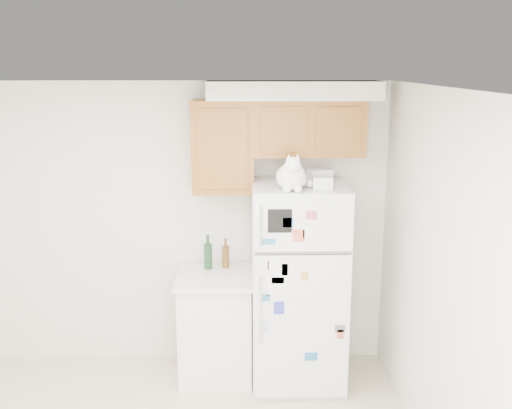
{
  "coord_description": "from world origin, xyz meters",
  "views": [
    {
      "loc": [
        0.66,
        -3.05,
        2.64
      ],
      "look_at": [
        0.76,
        1.55,
        1.55
      ],
      "focal_mm": 42.0,
      "sensor_mm": 36.0,
      "label": 1
    }
  ],
  "objects_px": {
    "storage_box_front": "(322,183)",
    "bottle_green": "(208,252)",
    "refrigerator": "(298,285)",
    "bottle_amber": "(226,253)",
    "storage_box_back": "(320,175)",
    "cat": "(292,176)",
    "base_counter": "(216,325)"
  },
  "relations": [
    {
      "from": "storage_box_front",
      "to": "bottle_green",
      "type": "xyz_separation_m",
      "value": [
        -0.91,
        0.38,
        -0.68
      ]
    },
    {
      "from": "refrigerator",
      "to": "bottle_amber",
      "type": "relative_size",
      "value": 6.54
    },
    {
      "from": "storage_box_back",
      "to": "bottle_green",
      "type": "distance_m",
      "value": 1.16
    },
    {
      "from": "storage_box_front",
      "to": "bottle_amber",
      "type": "relative_size",
      "value": 0.58
    },
    {
      "from": "cat",
      "to": "bottle_green",
      "type": "bearing_deg",
      "value": 146.61
    },
    {
      "from": "refrigerator",
      "to": "bottle_amber",
      "type": "bearing_deg",
      "value": 157.42
    },
    {
      "from": "base_counter",
      "to": "bottle_amber",
      "type": "bearing_deg",
      "value": 64.2
    },
    {
      "from": "storage_box_back",
      "to": "storage_box_front",
      "type": "relative_size",
      "value": 1.2
    },
    {
      "from": "refrigerator",
      "to": "cat",
      "type": "relative_size",
      "value": 4.02
    },
    {
      "from": "base_counter",
      "to": "storage_box_front",
      "type": "relative_size",
      "value": 6.13
    },
    {
      "from": "storage_box_front",
      "to": "bottle_amber",
      "type": "distance_m",
      "value": 1.11
    },
    {
      "from": "cat",
      "to": "bottle_green",
      "type": "height_order",
      "value": "cat"
    },
    {
      "from": "cat",
      "to": "bottle_green",
      "type": "relative_size",
      "value": 1.41
    },
    {
      "from": "cat",
      "to": "bottle_amber",
      "type": "relative_size",
      "value": 1.63
    },
    {
      "from": "storage_box_front",
      "to": "bottle_amber",
      "type": "bearing_deg",
      "value": 153.81
    },
    {
      "from": "refrigerator",
      "to": "cat",
      "type": "distance_m",
      "value": 0.99
    },
    {
      "from": "storage_box_front",
      "to": "bottle_green",
      "type": "relative_size",
      "value": 0.5
    },
    {
      "from": "refrigerator",
      "to": "cat",
      "type": "xyz_separation_m",
      "value": [
        -0.08,
        -0.22,
        0.96
      ]
    },
    {
      "from": "storage_box_front",
      "to": "refrigerator",
      "type": "bearing_deg",
      "value": 136.7
    },
    {
      "from": "base_counter",
      "to": "bottle_green",
      "type": "distance_m",
      "value": 0.63
    },
    {
      "from": "refrigerator",
      "to": "cat",
      "type": "bearing_deg",
      "value": -110.47
    },
    {
      "from": "base_counter",
      "to": "cat",
      "type": "relative_size",
      "value": 2.17
    },
    {
      "from": "base_counter",
      "to": "bottle_amber",
      "type": "xyz_separation_m",
      "value": [
        0.09,
        0.18,
        0.59
      ]
    },
    {
      "from": "storage_box_front",
      "to": "bottle_green",
      "type": "distance_m",
      "value": 1.2
    },
    {
      "from": "refrigerator",
      "to": "bottle_amber",
      "type": "height_order",
      "value": "refrigerator"
    },
    {
      "from": "bottle_amber",
      "to": "storage_box_back",
      "type": "bearing_deg",
      "value": -9.0
    },
    {
      "from": "storage_box_back",
      "to": "bottle_green",
      "type": "height_order",
      "value": "storage_box_back"
    },
    {
      "from": "storage_box_back",
      "to": "bottle_amber",
      "type": "bearing_deg",
      "value": 157.77
    },
    {
      "from": "base_counter",
      "to": "storage_box_front",
      "type": "height_order",
      "value": "storage_box_front"
    },
    {
      "from": "refrigerator",
      "to": "bottle_amber",
      "type": "xyz_separation_m",
      "value": [
        -0.6,
        0.25,
        0.2
      ]
    },
    {
      "from": "bottle_green",
      "to": "refrigerator",
      "type": "bearing_deg",
      "value": -16.37
    },
    {
      "from": "base_counter",
      "to": "storage_box_back",
      "type": "relative_size",
      "value": 5.11
    }
  ]
}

